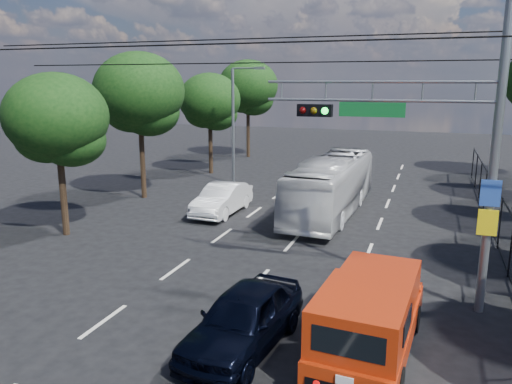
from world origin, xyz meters
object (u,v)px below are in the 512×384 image
at_px(white_bus, 331,186).
at_px(white_van, 222,199).
at_px(red_pickup, 370,314).
at_px(navy_hatchback, 244,319).
at_px(signal_mast, 448,121).

distance_m(white_bus, white_van, 5.28).
distance_m(red_pickup, navy_hatchback, 2.96).
height_order(signal_mast, white_van, signal_mast).
relative_size(red_pickup, white_van, 1.20).
bearing_deg(signal_mast, white_van, 143.03).
relative_size(signal_mast, navy_hatchback, 2.20).
relative_size(red_pickup, white_bus, 0.53).
xyz_separation_m(navy_hatchback, white_van, (-5.39, 11.25, -0.01)).
distance_m(signal_mast, white_bus, 10.89).
bearing_deg(white_van, navy_hatchback, -63.50).
bearing_deg(red_pickup, white_bus, 105.08).
relative_size(navy_hatchback, white_van, 0.99).
xyz_separation_m(signal_mast, white_van, (-9.67, 7.28, -4.52)).
relative_size(red_pickup, navy_hatchback, 1.22).
bearing_deg(signal_mast, red_pickup, -113.08).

